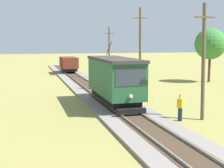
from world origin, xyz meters
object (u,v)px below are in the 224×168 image
red_tram (114,79)px  utility_pole_far (109,53)px  track_worker (180,106)px  freight_car (69,64)px  utility_pole_near_tram (203,61)px  utility_pole_mid (140,50)px  gravel_pile (102,71)px  tree_right_near (210,44)px

red_tram → utility_pole_far: (4.37, 17.87, 1.41)m
track_worker → freight_car: bearing=-114.3°
red_tram → track_worker: red_tram is taller
red_tram → utility_pole_near_tram: utility_pole_near_tram is taller
utility_pole_far → track_worker: 23.71m
freight_car → utility_pole_mid: (4.37, -20.73, 2.73)m
red_tram → gravel_pile: size_ratio=3.96×
utility_pole_near_tram → utility_pole_far: utility_pole_near_tram is taller
freight_car → track_worker: freight_car is taller
red_tram → utility_pole_mid: size_ratio=1.02×
utility_pole_far → track_worker: size_ratio=3.93×
utility_pole_near_tram → utility_pole_far: size_ratio=1.07×
utility_pole_near_tram → tree_right_near: 20.38m
utility_pole_mid → freight_car: bearing=101.9°
utility_pole_near_tram → gravel_pile: (0.45, 29.68, -3.28)m
red_tram → track_worker: (2.81, -5.65, -1.21)m
utility_pole_far → tree_right_near: size_ratio=1.04×
tree_right_near → red_tram: bearing=-144.3°
red_tram → gravel_pile: bearing=78.7°
utility_pole_near_tram → utility_pole_mid: size_ratio=0.89×
red_tram → utility_pole_far: utility_pole_far is taller
utility_pole_near_tram → tree_right_near: (11.32, 16.91, 0.94)m
freight_car → utility_pole_far: (4.37, -8.80, 2.05)m
red_tram → freight_car: red_tram is taller
tree_right_near → track_worker: bearing=-127.3°
utility_pole_mid → tree_right_near: utility_pole_mid is taller
utility_pole_far → track_worker: bearing=-93.8°
utility_pole_near_tram → red_tram: bearing=127.9°
utility_pole_mid → tree_right_near: (11.32, 5.36, 0.50)m
red_tram → tree_right_near: (15.69, 11.29, 2.59)m
utility_pole_mid → utility_pole_far: bearing=90.0°
utility_pole_near_tram → utility_pole_mid: utility_pole_mid is taller
red_tram → utility_pole_far: 18.45m
tree_right_near → utility_pole_near_tram: bearing=-123.8°
utility_pole_mid → utility_pole_near_tram: bearing=-90.0°
utility_pole_near_tram → gravel_pile: utility_pole_near_tram is taller
utility_pole_mid → gravel_pile: size_ratio=3.88×
utility_pole_mid → tree_right_near: 12.54m
gravel_pile → tree_right_near: 17.29m
utility_pole_mid → utility_pole_far: size_ratio=1.19×
tree_right_near → freight_car: bearing=135.6°
utility_pole_near_tram → gravel_pile: 29.86m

